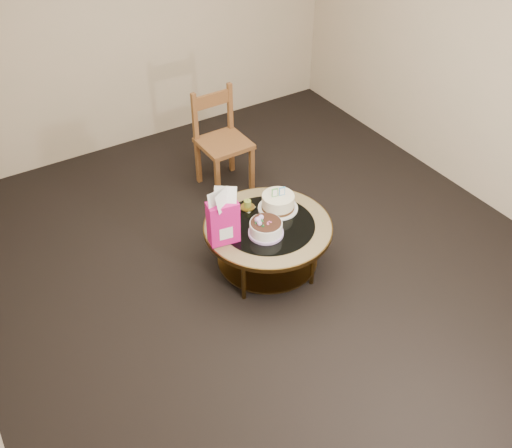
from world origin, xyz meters
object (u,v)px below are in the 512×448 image
cream_cake (278,202)px  gift_bag (223,217)px  coffee_table (268,232)px  dining_chair (222,140)px  decorated_cake (266,229)px

cream_cake → gift_bag: bearing=-155.5°
coffee_table → cream_cake: 0.26m
coffee_table → dining_chair: bearing=77.2°
gift_bag → cream_cake: bearing=20.9°
decorated_cake → gift_bag: 0.37m
dining_chair → cream_cake: bearing=-96.6°
coffee_table → cream_cake: cream_cake is taller
decorated_cake → cream_cake: size_ratio=0.84×
cream_cake → gift_bag: (-0.56, -0.11, 0.16)m
gift_bag → dining_chair: (0.67, 1.24, -0.20)m
decorated_cake → cream_cake: cream_cake is taller
coffee_table → dining_chair: 1.29m
cream_cake → decorated_cake: bearing=-126.3°
decorated_cake → cream_cake: bearing=40.1°
coffee_table → gift_bag: gift_bag is taller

